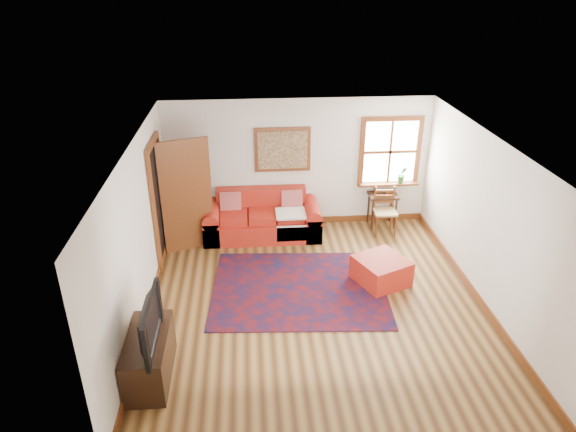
{
  "coord_description": "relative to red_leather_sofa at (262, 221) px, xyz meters",
  "views": [
    {
      "loc": [
        -0.94,
        -6.38,
        4.61
      ],
      "look_at": [
        -0.37,
        0.6,
        1.21
      ],
      "focal_mm": 32.0,
      "sensor_mm": 36.0,
      "label": 1
    }
  ],
  "objects": [
    {
      "name": "ground",
      "position": [
        0.72,
        -2.33,
        -0.28
      ],
      "size": [
        5.5,
        5.5,
        0.0
      ],
      "primitive_type": "plane",
      "color": "#462A12",
      "rests_on": "ground"
    },
    {
      "name": "room_envelope",
      "position": [
        0.72,
        -2.31,
        1.37
      ],
      "size": [
        5.04,
        5.54,
        2.52
      ],
      "color": "silver",
      "rests_on": "ground"
    },
    {
      "name": "window",
      "position": [
        2.5,
        0.38,
        1.03
      ],
      "size": [
        1.18,
        0.2,
        1.38
      ],
      "color": "white",
      "rests_on": "ground"
    },
    {
      "name": "doorway",
      "position": [
        -1.49,
        -0.54,
        0.79
      ],
      "size": [
        0.89,
        1.08,
        2.14
      ],
      "color": "black",
      "rests_on": "ground"
    },
    {
      "name": "framed_artwork",
      "position": [
        0.42,
        0.39,
        1.27
      ],
      "size": [
        1.05,
        0.07,
        0.85
      ],
      "color": "brown",
      "rests_on": "ground"
    },
    {
      "name": "persian_rug",
      "position": [
        0.51,
        -1.9,
        -0.27
      ],
      "size": [
        2.87,
        2.36,
        0.02
      ],
      "primitive_type": "cube",
      "rotation": [
        0.0,
        0.0,
        -0.07
      ],
      "color": "#4F0B0C",
      "rests_on": "ground"
    },
    {
      "name": "red_leather_sofa",
      "position": [
        0.0,
        0.0,
        0.0
      ],
      "size": [
        2.18,
        0.9,
        0.85
      ],
      "color": "#AE2216",
      "rests_on": "ground"
    },
    {
      "name": "red_ottoman",
      "position": [
        1.85,
        -1.81,
        -0.07
      ],
      "size": [
        0.98,
        0.98,
        0.42
      ],
      "primitive_type": "cube",
      "rotation": [
        0.0,
        0.0,
        0.42
      ],
      "color": "#AE2216",
      "rests_on": "ground"
    },
    {
      "name": "side_table",
      "position": [
        2.35,
        0.18,
        0.26
      ],
      "size": [
        0.55,
        0.42,
        0.67
      ],
      "color": "black",
      "rests_on": "ground"
    },
    {
      "name": "ladder_back_chair",
      "position": [
        2.32,
        -0.08,
        0.2
      ],
      "size": [
        0.43,
        0.41,
        0.89
      ],
      "color": "tan",
      "rests_on": "ground"
    },
    {
      "name": "media_cabinet",
      "position": [
        -1.52,
        -3.68,
        0.02
      ],
      "size": [
        0.49,
        1.1,
        0.6
      ],
      "primitive_type": "cube",
      "color": "black",
      "rests_on": "ground"
    },
    {
      "name": "television",
      "position": [
        -1.5,
        -3.79,
        0.62
      ],
      "size": [
        0.13,
        1.03,
        0.59
      ],
      "primitive_type": "imported",
      "rotation": [
        0.0,
        0.0,
        1.57
      ],
      "color": "black",
      "rests_on": "media_cabinet"
    },
    {
      "name": "candle_hurricane",
      "position": [
        -1.47,
        -3.23,
        0.4
      ],
      "size": [
        0.12,
        0.12,
        0.18
      ],
      "color": "silver",
      "rests_on": "media_cabinet"
    }
  ]
}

